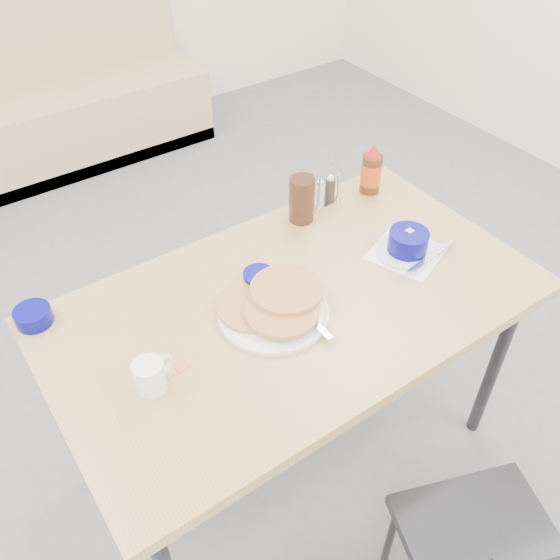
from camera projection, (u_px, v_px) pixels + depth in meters
ground at (334, 500)px, 2.04m from camera, size 6.00×6.00×0.00m
booth_bench at (43, 107)px, 3.51m from camera, size 1.90×0.56×1.22m
dining_table at (295, 315)px, 1.73m from camera, size 1.40×0.80×0.76m
pancake_plate at (274, 307)px, 1.64m from camera, size 0.32×0.33×0.06m
coffee_mug at (151, 375)px, 1.43m from camera, size 0.11×0.08×0.09m
grits_setting at (408, 245)px, 1.82m from camera, size 0.28×0.26×0.08m
creamer_bowl at (33, 316)px, 1.61m from camera, size 0.10×0.10×0.05m
butter_bowl at (259, 279)px, 1.73m from camera, size 0.09×0.09×0.04m
amber_tumbler at (302, 200)px, 1.93m from camera, size 0.09×0.09×0.16m
condiment_caddy at (325, 192)px, 2.02m from camera, size 0.10×0.06×0.12m
syrup_bottle at (371, 171)px, 2.05m from camera, size 0.07×0.07×0.19m
sugar_wrapper at (183, 367)px, 1.51m from camera, size 0.04×0.03×0.00m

